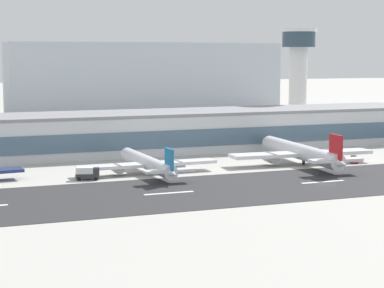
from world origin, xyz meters
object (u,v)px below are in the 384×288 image
at_px(terminal_building, 182,131).
at_px(control_tower, 298,69).
at_px(service_box_truck_1, 88,173).
at_px(airliner_blue_tail_gate_1, 149,164).
at_px(service_baggage_tug_0, 354,160).
at_px(airliner_red_tail_gate_2, 303,153).
at_px(distant_hotel_block, 145,78).

distance_m(terminal_building, control_tower, 67.35).
bearing_deg(service_box_truck_1, airliner_blue_tail_gate_1, 24.92).
bearing_deg(terminal_building, airliner_blue_tail_gate_1, -120.27).
distance_m(control_tower, service_baggage_tug_0, 79.21).
bearing_deg(terminal_building, control_tower, 24.30).
xyz_separation_m(airliner_red_tail_gate_2, service_baggage_tug_0, (15.38, -2.85, -2.40)).
relative_size(control_tower, service_box_truck_1, 6.53).
height_order(terminal_building, airliner_red_tail_gate_2, terminal_building).
xyz_separation_m(control_tower, distant_hotel_block, (-25.93, 121.06, -7.03)).
relative_size(terminal_building, airliner_red_tail_gate_2, 3.37).
distance_m(control_tower, service_box_truck_1, 126.24).
height_order(airliner_blue_tail_gate_1, service_baggage_tug_0, airliner_blue_tail_gate_1).
height_order(airliner_blue_tail_gate_1, airliner_red_tail_gate_2, airliner_red_tail_gate_2).
xyz_separation_m(terminal_building, distant_hotel_block, (32.80, 147.58, 12.56)).
relative_size(control_tower, service_baggage_tug_0, 11.88).
bearing_deg(service_baggage_tug_0, airliner_blue_tail_gate_1, 104.47).
bearing_deg(airliner_red_tail_gate_2, control_tower, -24.54).
bearing_deg(control_tower, distant_hotel_block, 102.09).
xyz_separation_m(control_tower, service_baggage_tug_0, (-21.33, -72.02, -25.14)).
height_order(terminal_building, distant_hotel_block, distant_hotel_block).
xyz_separation_m(airliner_blue_tail_gate_1, service_baggage_tug_0, (62.16, -3.08, -1.76)).
bearing_deg(service_baggage_tug_0, distant_hotel_block, 18.68).
xyz_separation_m(terminal_building, control_tower, (58.73, 26.52, 19.58)).
relative_size(terminal_building, service_baggage_tug_0, 49.54).
relative_size(airliner_blue_tail_gate_1, airliner_red_tail_gate_2, 0.81).
bearing_deg(airliner_blue_tail_gate_1, control_tower, -51.82).
xyz_separation_m(control_tower, airliner_blue_tail_gate_1, (-83.48, -68.94, -23.38)).
bearing_deg(airliner_blue_tail_gate_1, service_box_truck_1, 98.27).
bearing_deg(service_box_truck_1, airliner_red_tail_gate_2, 17.71).
bearing_deg(service_baggage_tug_0, terminal_building, 56.73).
relative_size(service_baggage_tug_0, service_box_truck_1, 0.55).
relative_size(terminal_building, service_box_truck_1, 27.24).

